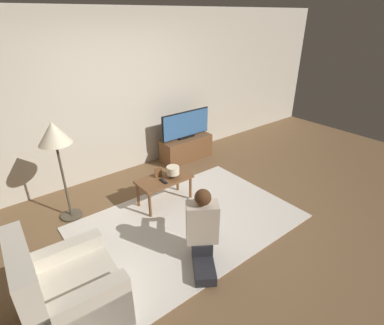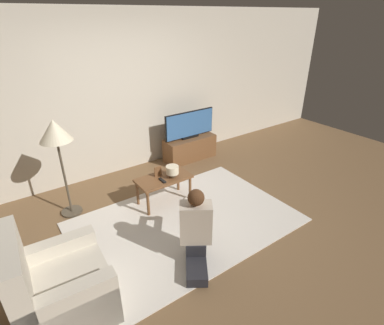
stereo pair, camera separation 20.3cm
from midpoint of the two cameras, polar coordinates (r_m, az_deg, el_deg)
The scene contains 12 objects.
ground_plane at distance 4.06m, azimuth -2.14°, elevation -11.36°, with size 10.00×10.00×0.00m, color brown.
wall_back at distance 5.04m, azimuth -15.84°, elevation 11.90°, with size 10.00×0.06×2.60m.
rug at distance 4.05m, azimuth -2.15°, elevation -11.27°, with size 2.82×1.89×0.02m.
tv_stand at distance 5.64m, azimuth -2.14°, elevation 2.71°, with size 0.98×0.37×0.43m.
tv at distance 5.47m, azimuth -2.24°, elevation 7.21°, with size 1.02×0.08×0.50m.
coffee_table at distance 4.26m, azimuth -6.68°, elevation -3.64°, with size 0.77×0.40×0.42m.
floor_lamp at distance 4.00m, azimuth -26.02°, elevation 4.07°, with size 0.40×0.40×1.35m.
armchair at distance 3.06m, azimuth -24.32°, elevation -22.03°, with size 0.81×0.82×0.94m.
person_kneeling at distance 3.26m, azimuth 0.16°, elevation -12.44°, with size 0.67×0.83×0.90m.
picture_frame at distance 4.24m, azimuth -7.81°, elevation -1.86°, with size 0.11×0.01×0.15m.
table_lamp at distance 4.19m, azimuth -5.05°, elevation -1.65°, with size 0.18×0.18×0.17m.
remote at distance 4.14m, azimuth -6.88°, elevation -3.58°, with size 0.04×0.15×0.02m.
Camera 1 is at (-1.95, -2.54, 2.49)m, focal length 28.00 mm.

